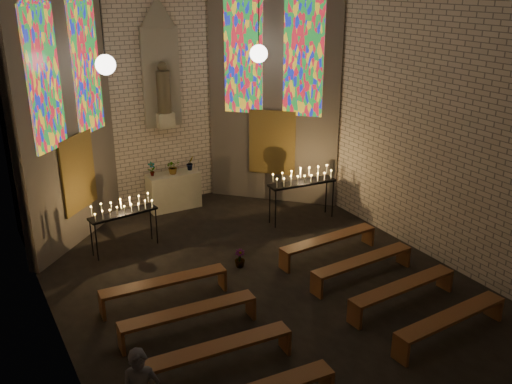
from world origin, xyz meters
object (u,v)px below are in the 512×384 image
aisle_flower_pot (240,258)px  votive_stand_left (123,210)px  votive_stand_right (302,179)px  altar (174,191)px

aisle_flower_pot → votive_stand_left: bearing=133.2°
votive_stand_left → votive_stand_right: votive_stand_right is taller
altar → aisle_flower_pot: altar is taller
altar → aisle_flower_pot: (-0.02, -3.90, -0.30)m
altar → votive_stand_left: votive_stand_left is taller
altar → votive_stand_right: 3.59m
aisle_flower_pot → votive_stand_right: votive_stand_right is taller
aisle_flower_pot → votive_stand_left: (-1.92, 2.05, 0.80)m
aisle_flower_pot → votive_stand_right: bearing=29.8°
altar → votive_stand_left: (-1.94, -1.85, 0.50)m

